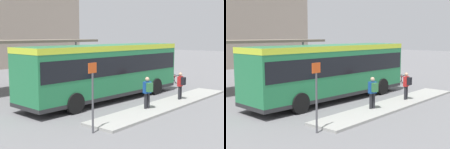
# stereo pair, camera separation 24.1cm
# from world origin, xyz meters

# --- Properties ---
(ground_plane) EXTENTS (120.00, 120.00, 0.00)m
(ground_plane) POSITION_xyz_m (0.00, 0.00, 0.00)
(ground_plane) COLOR slate
(curb_island) EXTENTS (11.62, 1.80, 0.12)m
(curb_island) POSITION_xyz_m (1.09, -3.61, 0.06)
(curb_island) COLOR #9E9E99
(curb_island) RESTS_ON ground_plane
(city_bus) EXTENTS (11.27, 2.99, 3.28)m
(city_bus) POSITION_xyz_m (0.01, -0.00, 1.91)
(city_bus) COLOR #237A47
(city_bus) RESTS_ON ground_plane
(pedestrian_waiting) EXTENTS (0.40, 0.42, 1.58)m
(pedestrian_waiting) POSITION_xyz_m (2.52, -3.61, 1.03)
(pedestrian_waiting) COLOR #232328
(pedestrian_waiting) RESTS_ON curb_island
(pedestrian_companion) EXTENTS (0.46, 0.50, 1.63)m
(pedestrian_companion) POSITION_xyz_m (-0.70, -3.44, 1.05)
(pedestrian_companion) COLOR #232328
(pedestrian_companion) RESTS_ON curb_island
(bicycle_red) EXTENTS (0.48, 1.66, 0.72)m
(bicycle_red) POSITION_xyz_m (8.36, 0.20, 0.36)
(bicycle_red) COLOR black
(bicycle_red) RESTS_ON ground_plane
(bicycle_orange) EXTENTS (0.48, 1.56, 0.68)m
(bicycle_orange) POSITION_xyz_m (8.69, 0.91, 0.34)
(bicycle_orange) COLOR black
(bicycle_orange) RESTS_ON ground_plane
(bicycle_white) EXTENTS (0.48, 1.78, 0.77)m
(bicycle_white) POSITION_xyz_m (8.70, 1.62, 0.38)
(bicycle_white) COLOR black
(bicycle_white) RESTS_ON ground_plane
(station_shelter) EXTENTS (11.54, 3.39, 3.51)m
(station_shelter) POSITION_xyz_m (-0.94, 6.80, 3.38)
(station_shelter) COLOR #706656
(station_shelter) RESTS_ON ground_plane
(platform_sign) EXTENTS (0.44, 0.08, 2.80)m
(platform_sign) POSITION_xyz_m (-5.14, -3.84, 1.56)
(platform_sign) COLOR #4C4C51
(platform_sign) RESTS_ON ground_plane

